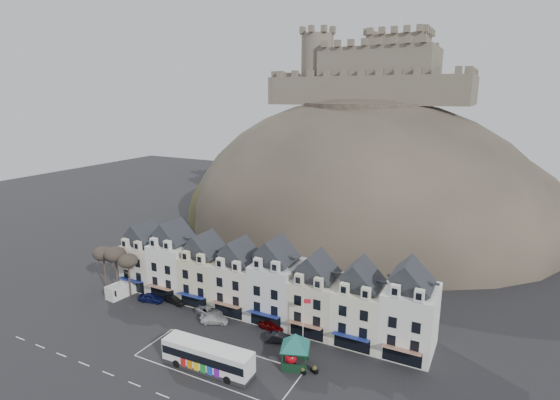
{
  "coord_description": "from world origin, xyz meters",
  "views": [
    {
      "loc": [
        32.8,
        -40.29,
        34.6
      ],
      "look_at": [
        -0.35,
        24.0,
        17.06
      ],
      "focal_mm": 28.0,
      "sensor_mm": 36.0,
      "label": 1
    }
  ],
  "objects_px": {
    "white_van": "(122,289)",
    "flagpole": "(304,319)",
    "bus": "(208,356)",
    "red_buoy": "(291,359)",
    "car_navy": "(152,298)",
    "bus_shelter": "(295,341)",
    "car_white": "(214,319)",
    "car_black": "(175,299)",
    "car_silver": "(209,311)",
    "car_maroon": "(272,325)",
    "car_charcoal": "(279,338)"
  },
  "relations": [
    {
      "from": "bus_shelter",
      "to": "white_van",
      "type": "height_order",
      "value": "bus_shelter"
    },
    {
      "from": "bus",
      "to": "car_silver",
      "type": "distance_m",
      "value": 14.42
    },
    {
      "from": "bus",
      "to": "car_navy",
      "type": "bearing_deg",
      "value": 149.42
    },
    {
      "from": "bus_shelter",
      "to": "car_maroon",
      "type": "xyz_separation_m",
      "value": [
        -7.06,
        6.58,
        -2.95
      ]
    },
    {
      "from": "car_maroon",
      "to": "car_charcoal",
      "type": "xyz_separation_m",
      "value": [
        2.64,
        -2.5,
        -0.02
      ]
    },
    {
      "from": "car_navy",
      "to": "bus_shelter",
      "type": "bearing_deg",
      "value": -112.47
    },
    {
      "from": "car_maroon",
      "to": "car_charcoal",
      "type": "distance_m",
      "value": 3.63
    },
    {
      "from": "white_van",
      "to": "flagpole",
      "type": "bearing_deg",
      "value": 6.77
    },
    {
      "from": "flagpole",
      "to": "car_silver",
      "type": "height_order",
      "value": "flagpole"
    },
    {
      "from": "flagpole",
      "to": "car_white",
      "type": "height_order",
      "value": "flagpole"
    },
    {
      "from": "car_charcoal",
      "to": "flagpole",
      "type": "bearing_deg",
      "value": -101.24
    },
    {
      "from": "car_black",
      "to": "car_silver",
      "type": "xyz_separation_m",
      "value": [
        7.62,
        -0.78,
        -0.03
      ]
    },
    {
      "from": "bus",
      "to": "red_buoy",
      "type": "xyz_separation_m",
      "value": [
        9.13,
        5.61,
        -0.95
      ]
    },
    {
      "from": "bus_shelter",
      "to": "car_charcoal",
      "type": "xyz_separation_m",
      "value": [
        -4.43,
        4.08,
        -2.98
      ]
    },
    {
      "from": "bus",
      "to": "car_black",
      "type": "relative_size",
      "value": 2.84
    },
    {
      "from": "car_black",
      "to": "car_maroon",
      "type": "xyz_separation_m",
      "value": [
        18.56,
        0.0,
        -0.03
      ]
    },
    {
      "from": "flagpole",
      "to": "bus_shelter",
      "type": "bearing_deg",
      "value": -78.84
    },
    {
      "from": "flagpole",
      "to": "car_charcoal",
      "type": "bearing_deg",
      "value": -171.32
    },
    {
      "from": "red_buoy",
      "to": "white_van",
      "type": "xyz_separation_m",
      "value": [
        -35.45,
        4.76,
        0.19
      ]
    },
    {
      "from": "flagpole",
      "to": "car_charcoal",
      "type": "distance_m",
      "value": 5.07
    },
    {
      "from": "bus_shelter",
      "to": "car_maroon",
      "type": "height_order",
      "value": "bus_shelter"
    },
    {
      "from": "car_navy",
      "to": "car_silver",
      "type": "relative_size",
      "value": 0.89
    },
    {
      "from": "car_maroon",
      "to": "bus_shelter",
      "type": "bearing_deg",
      "value": -127.33
    },
    {
      "from": "red_buoy",
      "to": "car_maroon",
      "type": "relative_size",
      "value": 0.48
    },
    {
      "from": "white_van",
      "to": "car_navy",
      "type": "xyz_separation_m",
      "value": [
        6.29,
        0.66,
        -0.45
      ]
    },
    {
      "from": "white_van",
      "to": "car_white",
      "type": "bearing_deg",
      "value": 5.71
    },
    {
      "from": "bus",
      "to": "white_van",
      "type": "xyz_separation_m",
      "value": [
        -26.31,
        10.38,
        -0.76
      ]
    },
    {
      "from": "bus_shelter",
      "to": "car_white",
      "type": "xyz_separation_m",
      "value": [
        -15.87,
        4.2,
        -3.03
      ]
    },
    {
      "from": "car_silver",
      "to": "car_maroon",
      "type": "distance_m",
      "value": 10.96
    },
    {
      "from": "car_silver",
      "to": "car_white",
      "type": "height_order",
      "value": "car_silver"
    },
    {
      "from": "bus",
      "to": "car_silver",
      "type": "bearing_deg",
      "value": 123.86
    },
    {
      "from": "white_van",
      "to": "car_charcoal",
      "type": "bearing_deg",
      "value": 5.81
    },
    {
      "from": "car_white",
      "to": "car_navy",
      "type": "bearing_deg",
      "value": 62.11
    },
    {
      "from": "red_buoy",
      "to": "car_white",
      "type": "bearing_deg",
      "value": 163.8
    },
    {
      "from": "bus_shelter",
      "to": "car_silver",
      "type": "height_order",
      "value": "bus_shelter"
    },
    {
      "from": "car_navy",
      "to": "car_maroon",
      "type": "distance_m",
      "value": 22.64
    },
    {
      "from": "white_van",
      "to": "car_maroon",
      "type": "bearing_deg",
      "value": 10.69
    },
    {
      "from": "red_buoy",
      "to": "car_silver",
      "type": "relative_size",
      "value": 0.4
    },
    {
      "from": "bus",
      "to": "car_black",
      "type": "xyz_separation_m",
      "value": [
        -15.99,
        12.46,
        -1.22
      ]
    },
    {
      "from": "bus_shelter",
      "to": "car_black",
      "type": "height_order",
      "value": "bus_shelter"
    },
    {
      "from": "car_maroon",
      "to": "car_navy",
      "type": "bearing_deg",
      "value": 99.26
    },
    {
      "from": "white_van",
      "to": "car_maroon",
      "type": "distance_m",
      "value": 28.97
    },
    {
      "from": "white_van",
      "to": "car_black",
      "type": "bearing_deg",
      "value": 17.97
    },
    {
      "from": "car_black",
      "to": "car_white",
      "type": "xyz_separation_m",
      "value": [
        9.75,
        -2.38,
        -0.11
      ]
    },
    {
      "from": "bus",
      "to": "bus_shelter",
      "type": "height_order",
      "value": "bus_shelter"
    },
    {
      "from": "bus_shelter",
      "to": "car_black",
      "type": "xyz_separation_m",
      "value": [
        -25.63,
        6.58,
        -2.92
      ]
    },
    {
      "from": "bus",
      "to": "car_charcoal",
      "type": "distance_m",
      "value": 11.31
    },
    {
      "from": "bus_shelter",
      "to": "flagpole",
      "type": "xyz_separation_m",
      "value": [
        -0.91,
        4.62,
        0.64
      ]
    },
    {
      "from": "bus",
      "to": "white_van",
      "type": "distance_m",
      "value": 28.3
    },
    {
      "from": "flagpole",
      "to": "car_black",
      "type": "xyz_separation_m",
      "value": [
        -24.71,
        1.96,
        -3.56
      ]
    }
  ]
}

